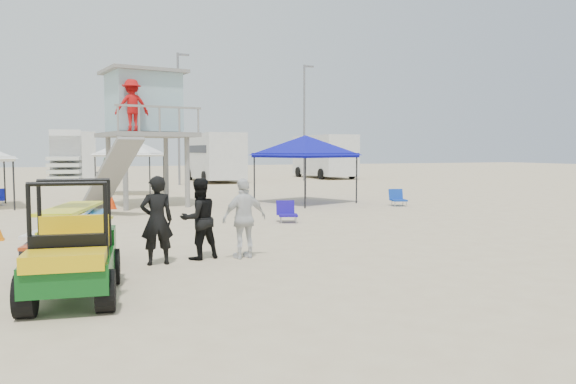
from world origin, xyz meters
name	(u,v)px	position (x,y,z in m)	size (l,w,h in m)	color
ground	(332,294)	(0.00, 0.00, 0.00)	(140.00, 140.00, 0.00)	beige
utility_cart	(71,245)	(-3.58, 1.13, 0.78)	(1.37, 2.33, 1.68)	#0B4814
surf_trailer	(69,219)	(-3.58, 3.46, 0.90)	(1.59, 2.58, 2.20)	black
man_left	(157,220)	(-2.06, 3.16, 0.83)	(0.61, 0.40, 1.66)	black
man_mid	(199,219)	(-1.21, 3.41, 0.79)	(0.77, 0.60, 1.59)	black
man_right	(244,218)	(-0.36, 3.16, 0.79)	(0.93, 0.39, 1.58)	silver
lifeguard_tower	(143,107)	(-0.75, 14.56, 3.75)	(3.63, 3.63, 5.03)	gray
canopy_blue	(305,139)	(5.41, 13.31, 2.58)	(3.97, 3.97, 3.13)	black
canopy_white_c	(130,141)	(-0.58, 20.56, 2.57)	(3.55, 3.55, 3.12)	black
cone_far	(112,202)	(-2.02, 13.85, 0.25)	(0.34, 0.34, 0.50)	red
beach_chair_b	(287,212)	(2.47, 7.99, 0.31)	(0.67, 0.72, 0.64)	#1B0D93
beach_chair_c	(397,198)	(8.25, 10.97, 0.31)	(0.65, 0.71, 0.64)	#0E37A2
rv_mid_left	(73,155)	(-3.00, 31.49, 1.80)	(2.65, 6.50, 3.25)	silver
rv_mid_right	(215,155)	(6.00, 29.99, 1.80)	(2.64, 7.00, 3.25)	silver
rv_far_right	(324,154)	(15.00, 31.49, 1.80)	(2.64, 6.60, 3.25)	silver
light_pole_left	(179,119)	(3.00, 27.00, 4.00)	(0.14, 0.14, 8.00)	slate
light_pole_right	(304,123)	(12.00, 28.50, 4.00)	(0.14, 0.14, 8.00)	slate
distant_beachgoers	(37,178)	(-4.74, 20.58, 0.84)	(7.00, 3.94, 1.79)	#2E428C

